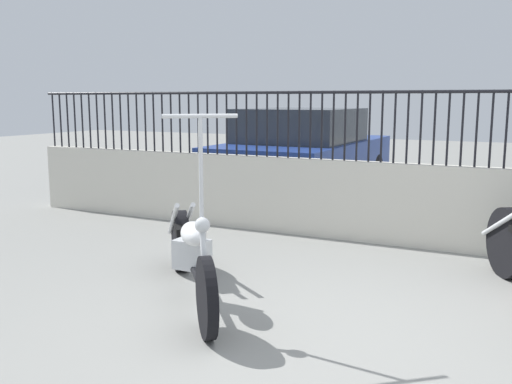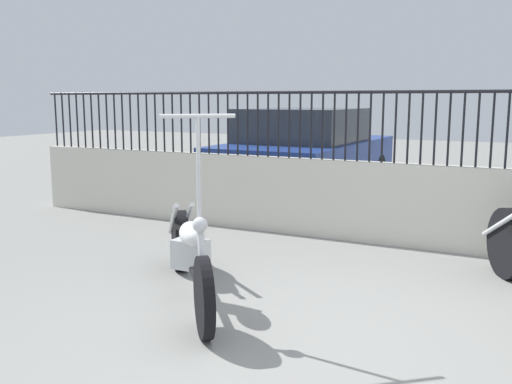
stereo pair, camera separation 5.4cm
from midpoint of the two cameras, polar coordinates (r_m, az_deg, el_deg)
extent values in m
plane|color=gray|center=(4.02, 7.56, -14.87)|extent=(40.00, 40.00, 0.00)
cube|color=beige|center=(6.57, 16.12, -1.36)|extent=(10.97, 0.18, 0.93)
cylinder|color=black|center=(9.18, -19.21, 6.87)|extent=(0.02, 0.02, 0.80)
cylinder|color=black|center=(9.07, -18.58, 6.88)|extent=(0.02, 0.02, 0.80)
cylinder|color=black|center=(8.97, -17.94, 6.89)|extent=(0.02, 0.02, 0.80)
cylinder|color=black|center=(8.87, -17.28, 6.90)|extent=(0.02, 0.02, 0.80)
cylinder|color=black|center=(8.78, -16.61, 6.91)|extent=(0.02, 0.02, 0.80)
cylinder|color=black|center=(8.68, -15.92, 6.92)|extent=(0.02, 0.02, 0.80)
cylinder|color=black|center=(8.58, -15.22, 6.92)|extent=(0.02, 0.02, 0.80)
cylinder|color=black|center=(8.49, -14.50, 6.93)|extent=(0.02, 0.02, 0.80)
cylinder|color=black|center=(8.39, -13.77, 6.93)|extent=(0.02, 0.02, 0.80)
cylinder|color=black|center=(8.30, -13.01, 6.94)|extent=(0.02, 0.02, 0.80)
cylinder|color=black|center=(8.21, -12.25, 6.94)|extent=(0.02, 0.02, 0.80)
cylinder|color=black|center=(8.12, -11.46, 6.94)|extent=(0.02, 0.02, 0.80)
cylinder|color=black|center=(8.03, -10.66, 6.95)|extent=(0.02, 0.02, 0.80)
cylinder|color=black|center=(7.95, -9.84, 6.95)|extent=(0.02, 0.02, 0.80)
cylinder|color=black|center=(7.86, -9.00, 6.94)|extent=(0.02, 0.02, 0.80)
cylinder|color=black|center=(7.78, -8.14, 6.94)|extent=(0.02, 0.02, 0.80)
cylinder|color=black|center=(7.70, -7.27, 6.93)|extent=(0.02, 0.02, 0.80)
cylinder|color=black|center=(7.62, -6.38, 6.93)|extent=(0.02, 0.02, 0.80)
cylinder|color=black|center=(7.54, -5.47, 6.92)|extent=(0.02, 0.02, 0.80)
cylinder|color=black|center=(7.47, -4.54, 6.91)|extent=(0.02, 0.02, 0.80)
cylinder|color=black|center=(7.39, -3.59, 6.90)|extent=(0.02, 0.02, 0.80)
cylinder|color=black|center=(7.32, -2.62, 6.88)|extent=(0.02, 0.02, 0.80)
cylinder|color=black|center=(7.25, -1.64, 6.86)|extent=(0.02, 0.02, 0.80)
cylinder|color=black|center=(7.18, -0.63, 6.84)|extent=(0.02, 0.02, 0.80)
cylinder|color=black|center=(7.12, 0.39, 6.82)|extent=(0.02, 0.02, 0.80)
cylinder|color=black|center=(7.06, 1.43, 6.80)|extent=(0.02, 0.02, 0.80)
cylinder|color=black|center=(7.00, 2.49, 6.77)|extent=(0.02, 0.02, 0.80)
cylinder|color=black|center=(6.94, 3.57, 6.74)|extent=(0.02, 0.02, 0.80)
cylinder|color=black|center=(6.88, 4.66, 6.71)|extent=(0.02, 0.02, 0.80)
cylinder|color=black|center=(6.83, 5.78, 6.67)|extent=(0.02, 0.02, 0.80)
cylinder|color=black|center=(6.78, 6.91, 6.63)|extent=(0.02, 0.02, 0.80)
cylinder|color=black|center=(6.73, 8.05, 6.59)|extent=(0.02, 0.02, 0.80)
cylinder|color=black|center=(6.69, 9.21, 6.54)|extent=(0.02, 0.02, 0.80)
cylinder|color=black|center=(6.64, 10.39, 6.49)|extent=(0.02, 0.02, 0.80)
cylinder|color=black|center=(6.60, 11.58, 6.44)|extent=(0.02, 0.02, 0.80)
cylinder|color=black|center=(6.57, 12.79, 6.38)|extent=(0.02, 0.02, 0.80)
cylinder|color=black|center=(6.53, 14.00, 6.32)|extent=(0.02, 0.02, 0.80)
cylinder|color=black|center=(6.50, 15.23, 6.26)|extent=(0.02, 0.02, 0.80)
cylinder|color=black|center=(6.47, 16.47, 6.20)|extent=(0.02, 0.02, 0.80)
cylinder|color=black|center=(6.45, 17.72, 6.13)|extent=(0.02, 0.02, 0.80)
cylinder|color=black|center=(6.43, 18.98, 6.05)|extent=(0.02, 0.02, 0.80)
cylinder|color=black|center=(6.41, 20.24, 5.98)|extent=(0.02, 0.02, 0.80)
cylinder|color=black|center=(6.39, 21.52, 5.90)|extent=(0.02, 0.02, 0.80)
cylinder|color=black|center=(6.38, 22.79, 5.81)|extent=(0.02, 0.02, 0.80)
cylinder|color=black|center=(6.37, 24.08, 5.73)|extent=(0.02, 0.02, 0.80)
cylinder|color=black|center=(6.47, 16.63, 9.59)|extent=(10.97, 0.04, 0.04)
cylinder|color=black|center=(4.00, -4.83, -10.46)|extent=(0.43, 0.49, 0.58)
cylinder|color=black|center=(5.56, -7.30, -4.83)|extent=(0.47, 0.53, 0.59)
cylinder|color=black|center=(4.77, -6.27, -7.19)|extent=(1.02, 1.19, 0.06)
cube|color=silver|center=(4.70, -6.22, -6.19)|extent=(0.28, 0.18, 0.24)
ellipsoid|color=white|center=(4.53, -6.08, -4.15)|extent=(0.42, 0.45, 0.18)
cube|color=black|center=(5.23, -7.00, -3.71)|extent=(0.30, 0.32, 0.06)
cylinder|color=silver|center=(4.01, -5.07, -6.67)|extent=(0.18, 0.20, 0.51)
sphere|color=silver|center=(4.01, -5.24, -3.28)|extent=(0.11, 0.11, 0.11)
cylinder|color=silver|center=(3.97, -5.38, 2.27)|extent=(0.03, 0.03, 0.73)
cylinder|color=silver|center=(3.95, -5.46, 7.57)|extent=(0.42, 0.36, 0.03)
cylinder|color=silver|center=(5.46, -8.03, -2.75)|extent=(0.56, 0.65, 0.46)
cylinder|color=silver|center=(5.47, -6.56, -2.69)|extent=(0.56, 0.65, 0.46)
cylinder|color=black|center=(5.76, 24.10, -4.73)|extent=(0.41, 0.63, 0.66)
cylinder|color=silver|center=(5.64, 23.82, -2.70)|extent=(0.43, 0.74, 0.46)
cylinder|color=black|center=(11.27, 3.47, 2.57)|extent=(0.11, 0.64, 0.64)
cylinder|color=black|center=(10.68, 12.26, 2.00)|extent=(0.11, 0.64, 0.64)
cylinder|color=black|center=(9.04, -3.02, 0.90)|extent=(0.11, 0.64, 0.64)
cylinder|color=black|center=(8.29, 7.69, 0.07)|extent=(0.11, 0.64, 0.64)
cube|color=navy|center=(9.74, 5.28, 3.07)|extent=(1.91, 4.08, 0.69)
cube|color=#2D3338|center=(9.51, 4.88, 6.67)|extent=(1.71, 1.96, 0.55)
camera|label=1|loc=(0.03, -89.73, 0.04)|focal=40.00mm
camera|label=2|loc=(0.03, 90.27, -0.04)|focal=40.00mm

